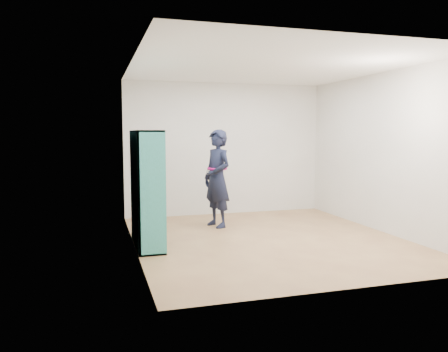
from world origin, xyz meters
name	(u,v)px	position (x,y,z in m)	size (l,w,h in m)	color
floor	(268,239)	(0.00, 0.00, 0.00)	(4.50, 4.50, 0.00)	#8D6140
ceiling	(270,66)	(0.00, 0.00, 2.60)	(4.50, 4.50, 0.00)	white
wall_left	(134,156)	(-2.00, 0.00, 1.30)	(0.02, 4.50, 2.60)	beige
wall_right	(382,153)	(2.00, 0.00, 1.30)	(0.02, 4.50, 2.60)	beige
wall_back	(226,149)	(0.00, 2.25, 1.30)	(4.00, 0.02, 2.60)	beige
wall_front	(354,165)	(0.00, -2.25, 1.30)	(4.00, 0.02, 2.60)	beige
bookshelf	(145,189)	(-1.84, 0.18, 0.82)	(0.36, 1.24, 1.66)	teal
person	(217,178)	(-0.50, 1.09, 0.84)	(0.59, 0.72, 1.68)	black
smartphone	(208,172)	(-0.65, 1.13, 0.95)	(0.06, 0.08, 0.12)	silver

